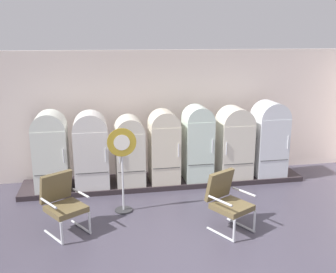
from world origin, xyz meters
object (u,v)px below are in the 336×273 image
(refrigerator_3, at_px, (164,144))
(refrigerator_5, at_px, (234,140))
(refrigerator_0, at_px, (51,148))
(sign_stand, at_px, (122,169))
(refrigerator_1, at_px, (91,148))
(refrigerator_2, at_px, (130,148))
(armchair_left, at_px, (62,201))
(armchair_right, at_px, (227,199))
(refrigerator_4, at_px, (198,141))
(refrigerator_6, at_px, (269,136))

(refrigerator_3, distance_m, refrigerator_5, 1.55)
(refrigerator_0, height_order, sign_stand, refrigerator_0)
(refrigerator_1, height_order, refrigerator_2, refrigerator_1)
(refrigerator_5, bearing_deg, refrigerator_1, -180.00)
(refrigerator_0, bearing_deg, sign_stand, -40.58)
(refrigerator_0, relative_size, armchair_left, 1.62)
(refrigerator_1, distance_m, armchair_right, 3.06)
(refrigerator_4, relative_size, armchair_right, 1.64)
(refrigerator_4, height_order, armchair_left, refrigerator_4)
(refrigerator_2, xyz_separation_m, armchair_left, (-1.24, -1.71, -0.33))
(refrigerator_1, distance_m, refrigerator_2, 0.79)
(refrigerator_2, bearing_deg, refrigerator_0, -179.74)
(refrigerator_3, bearing_deg, armchair_left, -139.41)
(refrigerator_3, bearing_deg, armchair_right, -71.90)
(refrigerator_1, height_order, armchair_left, refrigerator_1)
(refrigerator_3, height_order, refrigerator_6, refrigerator_6)
(refrigerator_5, bearing_deg, armchair_right, -112.37)
(refrigerator_1, bearing_deg, refrigerator_2, 1.07)
(armchair_right, bearing_deg, refrigerator_2, 123.40)
(refrigerator_6, bearing_deg, refrigerator_5, 179.57)
(refrigerator_3, bearing_deg, refrigerator_4, -0.26)
(armchair_right, height_order, sign_stand, sign_stand)
(refrigerator_5, relative_size, armchair_left, 1.58)
(refrigerator_5, distance_m, armchair_left, 3.91)
(refrigerator_5, bearing_deg, armchair_left, -154.21)
(refrigerator_0, relative_size, refrigerator_2, 1.11)
(refrigerator_1, bearing_deg, sign_stand, -64.12)
(refrigerator_2, xyz_separation_m, refrigerator_3, (0.72, -0.03, 0.06))
(refrigerator_6, bearing_deg, refrigerator_4, -179.48)
(refrigerator_0, height_order, refrigerator_5, refrigerator_0)
(armchair_left, bearing_deg, refrigerator_0, 100.90)
(refrigerator_1, height_order, refrigerator_6, refrigerator_6)
(refrigerator_2, xyz_separation_m, refrigerator_5, (2.26, -0.01, 0.06))
(armchair_left, bearing_deg, sign_stand, 28.75)
(refrigerator_0, bearing_deg, armchair_right, -35.45)
(refrigerator_1, relative_size, refrigerator_2, 1.09)
(refrigerator_2, height_order, refrigerator_4, refrigerator_4)
(refrigerator_0, height_order, refrigerator_2, refrigerator_0)
(armchair_left, height_order, sign_stand, sign_stand)
(refrigerator_6, distance_m, armchair_left, 4.65)
(refrigerator_1, relative_size, armchair_right, 1.58)
(refrigerator_1, distance_m, refrigerator_3, 1.50)
(refrigerator_3, xyz_separation_m, refrigerator_6, (2.35, 0.01, 0.06))
(refrigerator_6, xyz_separation_m, armchair_left, (-4.31, -1.69, -0.45))
(refrigerator_0, distance_m, refrigerator_5, 3.83)
(refrigerator_3, xyz_separation_m, armchair_left, (-1.96, -1.68, -0.39))
(refrigerator_6, height_order, armchair_right, refrigerator_6)
(armchair_right, bearing_deg, refrigerator_6, 51.53)
(refrigerator_1, distance_m, sign_stand, 1.27)
(refrigerator_4, relative_size, refrigerator_5, 1.04)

